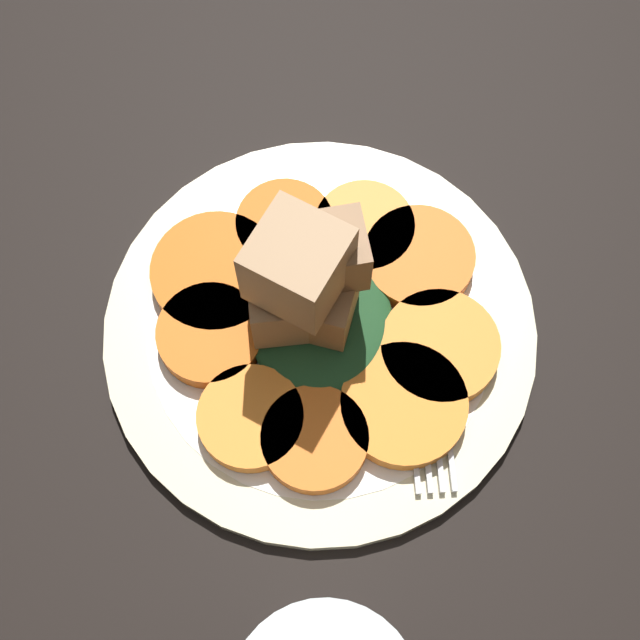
# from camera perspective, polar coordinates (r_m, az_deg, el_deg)

# --- Properties ---
(table_slab) EXTENTS (1.20, 1.20, 0.02)m
(table_slab) POSITION_cam_1_polar(r_m,az_deg,el_deg) (0.55, 0.00, -1.20)
(table_slab) COLOR black
(table_slab) RESTS_ON ground
(plate) EXTENTS (0.26, 0.26, 0.01)m
(plate) POSITION_cam_1_polar(r_m,az_deg,el_deg) (0.53, 0.00, -0.63)
(plate) COLOR beige
(plate) RESTS_ON table_slab
(carrot_slice_0) EXTENTS (0.08, 0.08, 0.01)m
(carrot_slice_0) POSITION_cam_1_polar(r_m,az_deg,el_deg) (0.54, -6.67, 2.98)
(carrot_slice_0) COLOR #D45F13
(carrot_slice_0) RESTS_ON plate
(carrot_slice_1) EXTENTS (0.06, 0.06, 0.01)m
(carrot_slice_1) POSITION_cam_1_polar(r_m,az_deg,el_deg) (0.52, -7.04, -0.96)
(carrot_slice_1) COLOR orange
(carrot_slice_1) RESTS_ON plate
(carrot_slice_2) EXTENTS (0.06, 0.06, 0.01)m
(carrot_slice_2) POSITION_cam_1_polar(r_m,az_deg,el_deg) (0.51, -4.46, -6.29)
(carrot_slice_2) COLOR orange
(carrot_slice_2) RESTS_ON plate
(carrot_slice_3) EXTENTS (0.06, 0.06, 0.01)m
(carrot_slice_3) POSITION_cam_1_polar(r_m,az_deg,el_deg) (0.50, -0.31, -7.65)
(carrot_slice_3) COLOR orange
(carrot_slice_3) RESTS_ON plate
(carrot_slice_4) EXTENTS (0.07, 0.07, 0.01)m
(carrot_slice_4) POSITION_cam_1_polar(r_m,az_deg,el_deg) (0.51, 5.37, -5.45)
(carrot_slice_4) COLOR orange
(carrot_slice_4) RESTS_ON plate
(carrot_slice_5) EXTENTS (0.07, 0.07, 0.01)m
(carrot_slice_5) POSITION_cam_1_polar(r_m,az_deg,el_deg) (0.52, 7.65, -1.78)
(carrot_slice_5) COLOR orange
(carrot_slice_5) RESTS_ON plate
(carrot_slice_6) EXTENTS (0.07, 0.07, 0.01)m
(carrot_slice_6) POSITION_cam_1_polar(r_m,az_deg,el_deg) (0.54, 6.33, 3.92)
(carrot_slice_6) COLOR orange
(carrot_slice_6) RESTS_ON plate
(carrot_slice_7) EXTENTS (0.06, 0.06, 0.01)m
(carrot_slice_7) POSITION_cam_1_polar(r_m,az_deg,el_deg) (0.55, 2.85, 5.86)
(carrot_slice_7) COLOR orange
(carrot_slice_7) RESTS_ON plate
(carrot_slice_8) EXTENTS (0.06, 0.06, 0.01)m
(carrot_slice_8) POSITION_cam_1_polar(r_m,az_deg,el_deg) (0.55, -2.27, 6.04)
(carrot_slice_8) COLOR #D55F13
(carrot_slice_8) RESTS_ON plate
(center_pile) EXTENTS (0.09, 0.09, 0.11)m
(center_pile) POSITION_cam_1_polar(r_m,az_deg,el_deg) (0.49, -0.52, 1.37)
(center_pile) COLOR #1E4723
(center_pile) RESTS_ON plate
(fork) EXTENTS (0.19, 0.04, 0.00)m
(fork) POSITION_cam_1_polar(r_m,az_deg,el_deg) (0.53, 6.41, -1.56)
(fork) COLOR silver
(fork) RESTS_ON plate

